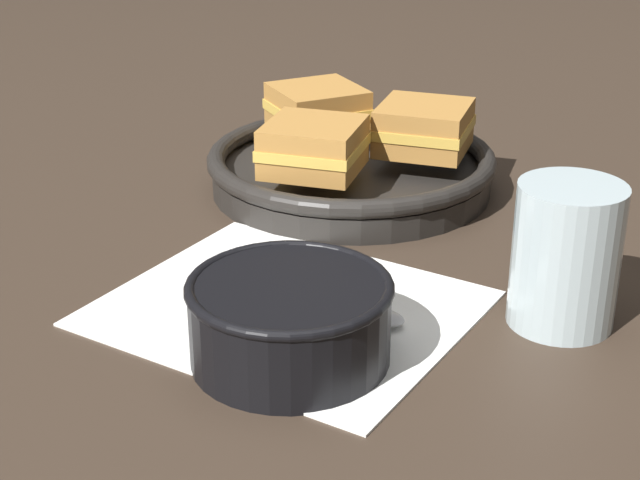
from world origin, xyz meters
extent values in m
plane|color=#382B21|center=(0.00, 0.00, 0.00)|extent=(4.00, 4.00, 0.00)
cube|color=white|center=(0.02, -0.04, 0.00)|extent=(0.31, 0.27, 0.00)
cylinder|color=black|center=(0.07, -0.09, 0.03)|extent=(0.14, 0.14, 0.06)
cylinder|color=orange|center=(0.07, -0.09, 0.05)|extent=(0.12, 0.12, 0.01)
torus|color=black|center=(0.07, -0.09, 0.06)|extent=(0.14, 0.14, 0.01)
cube|color=#B7B7BC|center=(0.01, -0.04, 0.01)|extent=(0.10, 0.04, 0.01)
ellipsoid|color=#B7B7BC|center=(0.08, -0.01, 0.01)|extent=(0.05, 0.04, 0.01)
cylinder|color=black|center=(-0.11, 0.19, 0.01)|extent=(0.28, 0.28, 0.02)
torus|color=black|center=(-0.11, 0.19, 0.03)|extent=(0.29, 0.29, 0.02)
cube|color=#B27A38|center=(-0.18, 0.21, 0.05)|extent=(0.11, 0.11, 0.02)
cube|color=gold|center=(-0.18, 0.21, 0.07)|extent=(0.11, 0.11, 0.01)
cube|color=#B27A38|center=(-0.18, 0.21, 0.08)|extent=(0.11, 0.11, 0.02)
cube|color=#B27A38|center=(-0.10, 0.12, 0.05)|extent=(0.11, 0.11, 0.02)
cube|color=gold|center=(-0.10, 0.12, 0.07)|extent=(0.12, 0.12, 0.01)
cube|color=#B27A38|center=(-0.10, 0.12, 0.08)|extent=(0.11, 0.11, 0.02)
cube|color=#B27A38|center=(-0.06, 0.23, 0.05)|extent=(0.11, 0.11, 0.02)
cube|color=gold|center=(-0.06, 0.23, 0.07)|extent=(0.12, 0.12, 0.01)
cube|color=#B27A38|center=(-0.06, 0.23, 0.08)|extent=(0.11, 0.11, 0.02)
cylinder|color=silver|center=(0.18, 0.09, 0.05)|extent=(0.08, 0.08, 0.11)
camera|label=1|loc=(0.49, -0.51, 0.36)|focal=55.00mm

